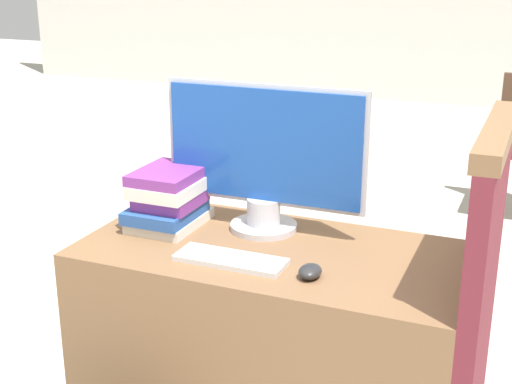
{
  "coord_description": "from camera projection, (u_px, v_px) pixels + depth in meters",
  "views": [
    {
      "loc": [
        0.72,
        -1.56,
        1.6
      ],
      "look_at": [
        -0.04,
        0.27,
        0.94
      ],
      "focal_mm": 50.0,
      "sensor_mm": 36.0,
      "label": 1
    }
  ],
  "objects": [
    {
      "name": "desk",
      "position": [
        272.0,
        358.0,
        2.28
      ],
      "size": [
        1.17,
        0.59,
        0.76
      ],
      "color": "brown",
      "rests_on": "ground_plane"
    },
    {
      "name": "carrel_divider",
      "position": [
        477.0,
        328.0,
        2.01
      ],
      "size": [
        0.07,
        0.65,
        1.19
      ],
      "color": "maroon",
      "rests_on": "ground_plane"
    },
    {
      "name": "monitor",
      "position": [
        264.0,
        158.0,
        2.23
      ],
      "size": [
        0.66,
        0.22,
        0.47
      ],
      "color": "#B7B7BC",
      "rests_on": "desk"
    },
    {
      "name": "keyboard",
      "position": [
        231.0,
        260.0,
        2.06
      ],
      "size": [
        0.33,
        0.12,
        0.02
      ],
      "color": "silver",
      "rests_on": "desk"
    },
    {
      "name": "mouse",
      "position": [
        310.0,
        271.0,
        1.96
      ],
      "size": [
        0.06,
        0.08,
        0.04
      ],
      "color": "#262626",
      "rests_on": "desk"
    },
    {
      "name": "book_stack",
      "position": [
        168.0,
        199.0,
        2.31
      ],
      "size": [
        0.21,
        0.28,
        0.19
      ],
      "color": "silver",
      "rests_on": "desk"
    }
  ]
}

